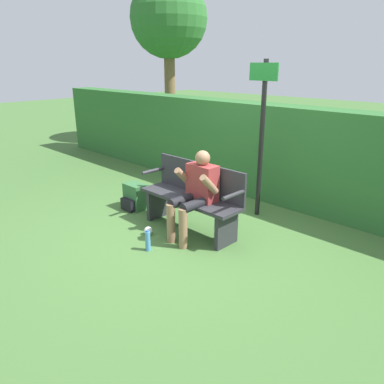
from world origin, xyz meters
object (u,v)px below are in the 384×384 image
Objects in this scene: person_seated at (196,190)px; tree at (169,20)px; park_bench at (193,196)px; backpack at (135,197)px; water_bottle at (148,241)px; signpost at (262,129)px.

tree is at bearing 140.53° from person_seated.
backpack is (-1.20, -0.09, -0.29)m from park_bench.
park_bench is 0.30m from person_seated.
backpack is 6.41m from tree.
person_seated reaches higher than park_bench.
person_seated is at bearing -39.47° from tree.
park_bench is 5.75× the size of water_bottle.
backpack is at bearing -175.71° from park_bench.
person_seated is 2.85× the size of backpack.
tree is (-4.99, 4.93, 3.18)m from water_bottle.
water_bottle is at bearing -31.01° from backpack.
water_bottle is 2.27m from signpost.
park_bench is 1.24m from backpack.
person_seated is 0.26× the size of tree.
person_seated is 0.51× the size of signpost.
park_bench is at bearing -39.63° from tree.
water_bottle is (0.05, -0.84, -0.36)m from park_bench.
person_seated reaches higher than water_bottle.
person_seated reaches higher than backpack.
water_bottle is at bearing -98.16° from signpost.
water_bottle is (-0.15, -0.70, -0.53)m from person_seated.
person_seated is 7.16m from tree.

